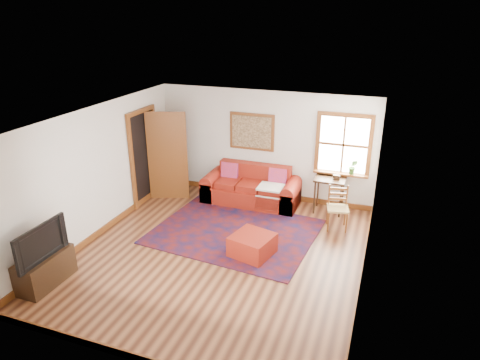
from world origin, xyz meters
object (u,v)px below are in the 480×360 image
at_px(red_ottoman, 252,245).
at_px(side_table, 330,184).
at_px(media_cabinet, 45,269).
at_px(red_leather_sofa, 252,190).
at_px(ladder_back_chair, 338,206).

bearing_deg(red_ottoman, side_table, 80.17).
bearing_deg(media_cabinet, red_ottoman, 34.41).
xyz_separation_m(red_ottoman, side_table, (1.00, 2.25, 0.45)).
relative_size(red_leather_sofa, ladder_back_chair, 2.44).
distance_m(red_leather_sofa, ladder_back_chair, 2.10).
relative_size(red_leather_sofa, media_cabinet, 2.29).
distance_m(ladder_back_chair, media_cabinet, 5.43).
height_order(red_ottoman, side_table, side_table).
relative_size(red_leather_sofa, side_table, 2.79).
bearing_deg(ladder_back_chair, red_ottoman, -128.90).
height_order(red_leather_sofa, media_cabinet, red_leather_sofa).
bearing_deg(side_table, media_cabinet, -132.44).
distance_m(side_table, media_cabinet, 5.71).
bearing_deg(side_table, ladder_back_chair, -67.75).
distance_m(red_ottoman, ladder_back_chair, 2.05).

